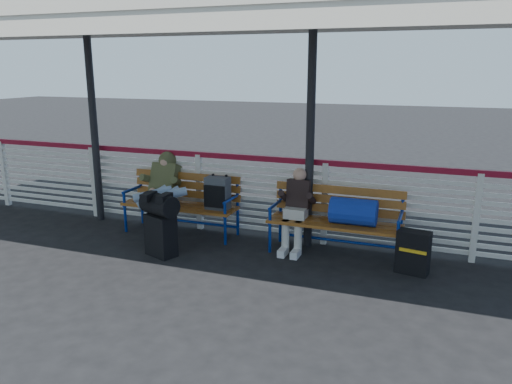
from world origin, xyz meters
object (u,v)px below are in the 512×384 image
at_px(suitcase_side, 413,252).
at_px(bench_right, 345,213).
at_px(companion_person, 296,209).
at_px(traveler_man, 161,191).
at_px(bench_left, 194,196).
at_px(luggage_stack, 160,222).

bearing_deg(suitcase_side, bench_right, 172.40).
distance_m(companion_person, suitcase_side, 1.66).
xyz_separation_m(traveler_man, suitcase_side, (3.60, -0.05, -0.45)).
relative_size(bench_left, traveler_man, 1.18).
height_order(traveler_man, suitcase_side, traveler_man).
distance_m(bench_left, bench_right, 2.31).
relative_size(bench_right, traveler_man, 1.18).
xyz_separation_m(luggage_stack, bench_right, (2.33, 0.88, 0.13)).
relative_size(bench_left, suitcase_side, 3.30).
relative_size(bench_right, suitcase_side, 3.30).
bearing_deg(suitcase_side, traveler_man, -170.16).
xyz_separation_m(bench_left, suitcase_side, (3.23, -0.38, -0.33)).
relative_size(luggage_stack, traveler_man, 0.57).
distance_m(bench_left, traveler_man, 0.51).
bearing_deg(suitcase_side, bench_left, -176.08).
bearing_deg(bench_right, luggage_stack, -159.36).
relative_size(luggage_stack, companion_person, 0.76).
bearing_deg(companion_person, bench_right, 0.31).
distance_m(luggage_stack, suitcase_side, 3.31).
bearing_deg(luggage_stack, companion_person, 49.01).
xyz_separation_m(luggage_stack, traveler_man, (-0.35, 0.63, 0.25)).
bearing_deg(companion_person, suitcase_side, -10.54).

